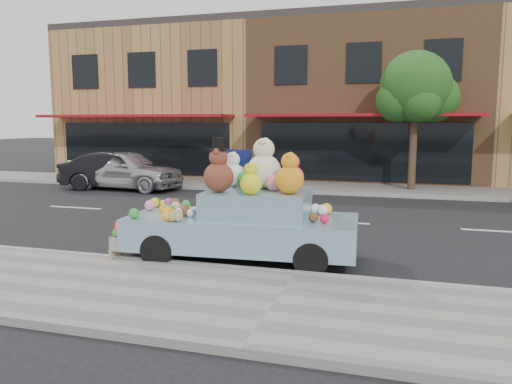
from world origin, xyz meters
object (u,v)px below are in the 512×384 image
(car_silver, at_px, (125,169))
(car_dark, at_px, (119,170))
(street_tree, at_px, (416,93))
(art_car, at_px, (244,217))

(car_silver, bearing_deg, car_dark, 74.37)
(street_tree, distance_m, art_car, 11.52)
(car_dark, relative_size, art_car, 0.97)
(car_silver, relative_size, car_dark, 1.04)
(art_car, bearing_deg, car_dark, 128.92)
(street_tree, relative_size, art_car, 1.14)
(car_dark, bearing_deg, art_car, -152.39)
(street_tree, bearing_deg, art_car, -106.77)
(street_tree, xyz_separation_m, car_silver, (-10.82, -2.30, -2.90))
(street_tree, distance_m, car_dark, 11.74)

